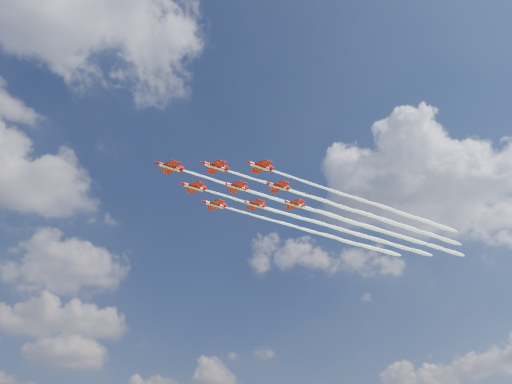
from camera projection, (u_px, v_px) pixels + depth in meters
jet_lead at (304, 207)px, 165.23m from camera, size 101.81×8.14×2.30m
jet_row2_port at (343, 207)px, 165.12m from camera, size 101.81×8.14×2.30m
jet_row2_starb at (317, 222)px, 175.45m from camera, size 101.81×8.14×2.30m
jet_row3_port at (382, 207)px, 165.00m from camera, size 101.81×8.14×2.30m
jet_row3_centre at (354, 222)px, 175.33m from camera, size 101.81×8.14×2.30m
jet_row3_starb at (329, 236)px, 185.66m from camera, size 101.81×8.14×2.30m
jet_row4_port at (391, 222)px, 175.21m from camera, size 101.81×8.14×2.30m
jet_row4_starb at (363, 236)px, 185.54m from camera, size 101.81×8.14×2.30m
jet_tail at (398, 236)px, 185.42m from camera, size 101.81×8.14×2.30m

